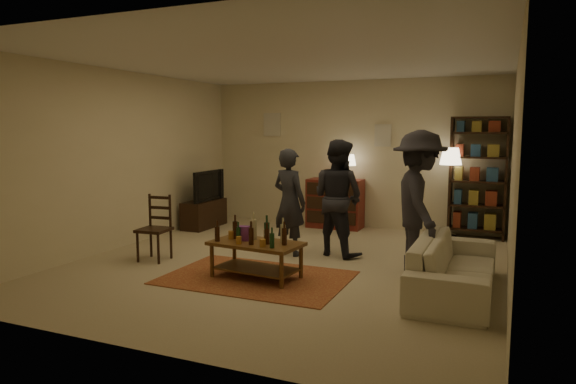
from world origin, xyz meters
The scene contains 13 objects.
floor centered at (0.00, 0.00, 0.00)m, with size 6.00×6.00×0.00m, color #C6B793.
room_shell centered at (-0.65, 2.98, 1.81)m, with size 6.00×6.00×6.00m.
rug centered at (-0.08, -0.77, 0.01)m, with size 2.20×1.50×0.01m, color maroon.
coffee_table centered at (-0.08, -0.77, 0.40)m, with size 1.15×0.71×0.79m.
dining_chair centered at (-1.77, -0.50, 0.48)m, with size 0.43×0.43×0.93m.
tv_stand centered at (-2.44, 1.80, 0.38)m, with size 0.40×1.00×1.06m.
dresser centered at (-0.19, 2.71, 0.48)m, with size 1.00×0.50×1.36m.
bookshelf centered at (2.25, 2.78, 1.03)m, with size 0.90×0.34×2.02m.
floor_lamp centered at (1.82, 2.65, 1.27)m, with size 0.36×0.36×1.51m.
sofa centered at (2.20, -0.40, 0.30)m, with size 2.08×0.81×0.61m, color beige.
person_left centered at (-0.18, 0.50, 0.77)m, with size 0.56×0.37×1.54m, color #24262C.
person_right centered at (0.47, 0.76, 0.83)m, with size 0.81×0.63×1.67m, color #23232A.
person_by_sofa centered at (1.70, 0.21, 0.90)m, with size 1.17×0.67×1.80m, color #26252D.
Camera 1 is at (2.68, -6.23, 1.81)m, focal length 32.00 mm.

